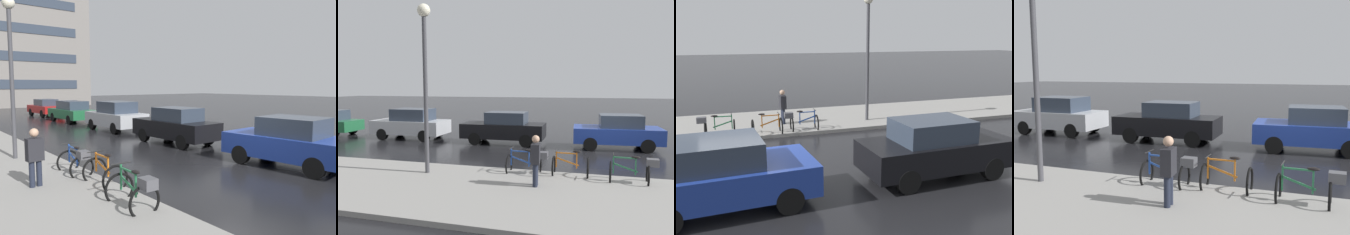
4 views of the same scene
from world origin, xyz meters
TOP-DOWN VIEW (x-y plane):
  - ground_plane at (0.00, 0.00)m, footprint 140.00×140.00m
  - bicycle_nearest at (-4.21, -0.76)m, footprint 0.79×1.40m
  - bicycle_second at (-3.88, 1.14)m, footprint 0.74×1.15m
  - bicycle_third at (-4.03, 2.51)m, footprint 0.76×1.36m
  - car_blue at (2.02, -0.63)m, footprint 2.18×4.16m
  - car_black at (1.90, 5.01)m, footprint 1.89×4.33m
  - car_silver at (2.05, 10.59)m, footprint 1.98×4.19m
  - pedestrian at (-5.34, 2.02)m, footprint 0.42×0.27m
  - streetlamp at (-4.85, 5.77)m, footprint 0.41×0.41m

SIDE VIEW (x-z plane):
  - ground_plane at x=0.00m, z-range 0.00..0.00m
  - bicycle_second at x=-3.88m, z-range -0.07..0.89m
  - bicycle_third at x=-4.03m, z-range 0.01..0.97m
  - bicycle_nearest at x=-4.21m, z-range 0.00..0.98m
  - car_blue at x=2.02m, z-range 0.00..1.65m
  - car_black at x=1.90m, z-range 0.00..1.67m
  - car_silver at x=2.05m, z-range -0.01..1.72m
  - pedestrian at x=-5.34m, z-range 0.10..1.72m
  - streetlamp at x=-4.85m, z-range 0.96..6.59m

